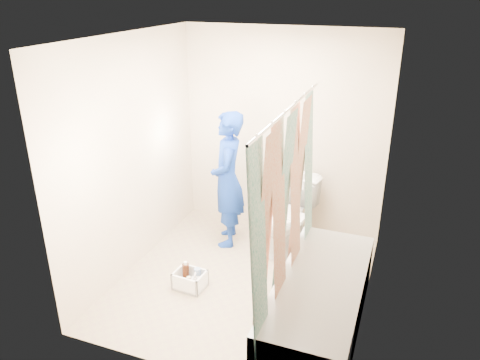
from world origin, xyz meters
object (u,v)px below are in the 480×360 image
at_px(bathtub, 319,302).
at_px(cleaning_caddy, 191,281).
at_px(plumber, 228,180).
at_px(toilet, 289,216).

relative_size(bathtub, cleaning_caddy, 5.56).
distance_m(bathtub, plumber, 1.79).
xyz_separation_m(plumber, cleaning_caddy, (-0.00, -0.99, -0.70)).
height_order(bathtub, cleaning_caddy, bathtub).
bearing_deg(cleaning_caddy, bathtub, -0.95).
relative_size(toilet, cleaning_caddy, 2.57).
bearing_deg(bathtub, cleaning_caddy, 174.46).
distance_m(bathtub, cleaning_caddy, 1.32).
height_order(toilet, cleaning_caddy, toilet).
height_order(bathtub, toilet, toilet).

